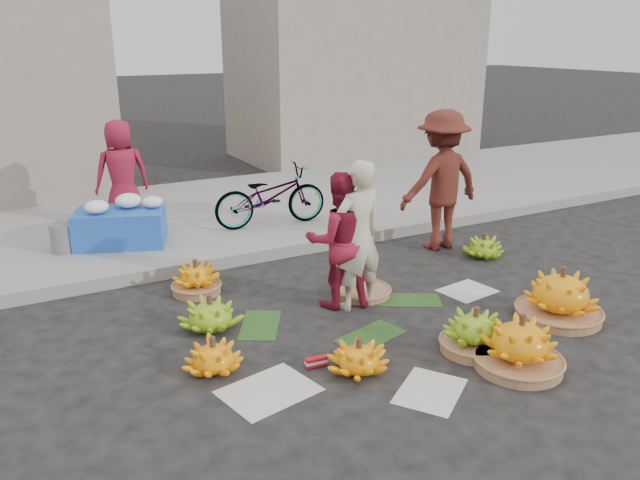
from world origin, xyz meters
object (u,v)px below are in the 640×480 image
banana_bunch_0 (213,357)px  flower_table (121,224)px  banana_bunch_4 (560,296)px  vendor_cream (358,236)px  bicycle (271,196)px

banana_bunch_0 → flower_table: bearing=90.5°
banana_bunch_4 → vendor_cream: 2.04m
bicycle → flower_table: bearing=90.7°
banana_bunch_0 → flower_table: (-0.03, 3.34, 0.25)m
banana_bunch_4 → bicycle: size_ratio=0.51×
banana_bunch_4 → vendor_cream: vendor_cream is taller
flower_table → bicycle: 2.00m
banana_bunch_4 → vendor_cream: (-1.58, 1.18, 0.52)m
flower_table → bicycle: (1.99, -0.14, 0.16)m
banana_bunch_0 → flower_table: size_ratio=0.49×
banana_bunch_0 → bicycle: bicycle is taller
bicycle → banana_bunch_4: bearing=-156.3°
banana_bunch_4 → bicycle: 4.08m
flower_table → bicycle: size_ratio=0.78×
flower_table → banana_bunch_0: bearing=-69.1°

